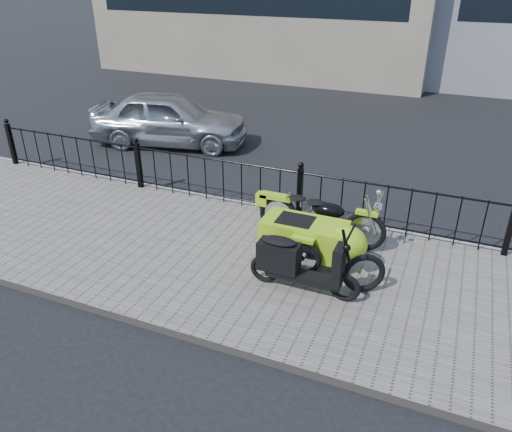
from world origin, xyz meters
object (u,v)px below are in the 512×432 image
at_px(scooter, 296,264).
at_px(sedan_car, 170,119).
at_px(motorcycle_sidecar, 318,234).
at_px(spare_tire, 364,273).

distance_m(scooter, sedan_car, 7.34).
xyz_separation_m(scooter, sedan_car, (-5.23, 5.14, 0.14)).
bearing_deg(motorcycle_sidecar, spare_tire, -33.41).
relative_size(motorcycle_sidecar, sedan_car, 0.56).
height_order(spare_tire, sedan_car, sedan_car).
xyz_separation_m(motorcycle_sidecar, sedan_car, (-5.29, 4.27, 0.10)).
relative_size(motorcycle_sidecar, spare_tire, 3.68).
distance_m(motorcycle_sidecar, scooter, 0.88).
height_order(scooter, spare_tire, scooter).
bearing_deg(scooter, spare_tire, 18.96).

